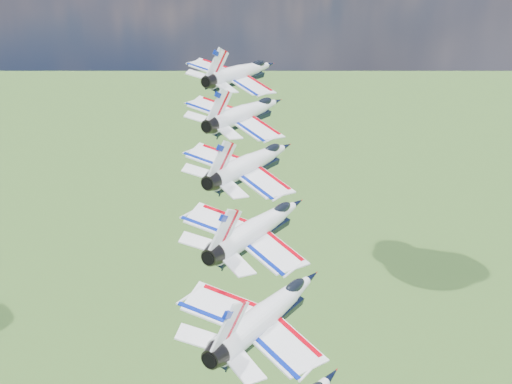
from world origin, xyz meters
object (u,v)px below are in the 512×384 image
Objects in this scene: jet_1 at (247,112)px; jet_2 at (253,162)px; jet_3 at (260,226)px; jet_4 at (270,311)px; jet_0 at (242,72)px.

jet_2 is (7.21, -7.72, -2.77)m from jet_1.
jet_1 is at bearing 125.55° from jet_3.
jet_4 is at bearing -54.45° from jet_3.
jet_4 is at bearing -54.45° from jet_1.
jet_2 is 10.92m from jet_3.
jet_0 is at bearing 125.55° from jet_4.
jet_2 is at bearing 125.55° from jet_3.
jet_3 reaches higher than jet_4.
jet_0 is 32.77m from jet_3.
jet_1 is 10.92m from jet_2.
jet_0 is 1.00× the size of jet_4.
jet_2 is at bearing 125.55° from jet_4.
jet_1 reaches higher than jet_3.
jet_3 is 1.00× the size of jet_4.
jet_2 reaches higher than jet_3.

